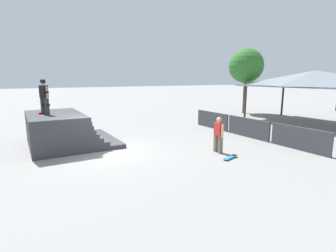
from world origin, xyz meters
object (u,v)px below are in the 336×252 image
at_px(skateboard_on_ground, 231,157).
at_px(tree_beside_pavilion, 246,66).
at_px(skater_on_deck, 44,94).
at_px(bystander_walking, 218,133).
at_px(skateboard_on_deck, 41,112).

bearing_deg(skateboard_on_ground, tree_beside_pavilion, 24.79).
height_order(skater_on_deck, bystander_walking, skater_on_deck).
bearing_deg(tree_beside_pavilion, bystander_walking, -50.63).
xyz_separation_m(skater_on_deck, bystander_walking, (4.79, 6.34, -1.62)).
xyz_separation_m(skater_on_deck, tree_beside_pavilion, (-4.06, 17.13, 1.79)).
distance_m(skateboard_on_deck, skateboard_on_ground, 8.98).
relative_size(skateboard_on_deck, skateboard_on_ground, 0.92).
xyz_separation_m(skateboard_on_ground, tree_beside_pavilion, (-9.79, 10.93, 4.23)).
bearing_deg(bystander_walking, skater_on_deck, 57.80).
xyz_separation_m(skateboard_on_deck, skateboard_on_ground, (6.16, 6.34, -1.56)).
bearing_deg(skater_on_deck, tree_beside_pavilion, 79.17).
bearing_deg(skater_on_deck, skateboard_on_deck, 173.74).
bearing_deg(skateboard_on_deck, skateboard_on_ground, 55.65).
distance_m(skateboard_on_deck, bystander_walking, 8.35).
relative_size(skateboard_on_deck, bystander_walking, 0.51).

